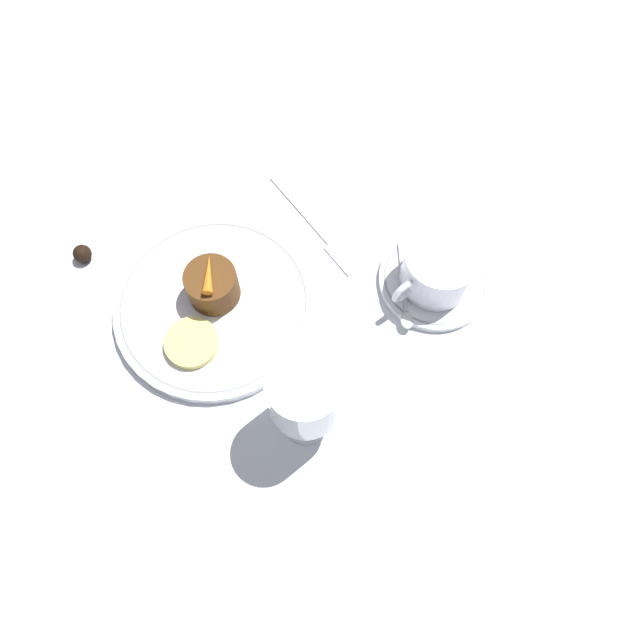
{
  "coord_description": "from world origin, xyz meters",
  "views": [
    {
      "loc": [
        0.09,
        0.27,
        0.68
      ],
      "look_at": [
        -0.07,
        0.04,
        0.04
      ],
      "focal_mm": 35.0,
      "sensor_mm": 36.0,
      "label": 1
    }
  ],
  "objects_px": {
    "dinner_plate": "(215,305)",
    "coffee_cup": "(438,268)",
    "dessert_cake": "(212,285)",
    "wine_glass": "(306,395)",
    "fork": "(322,233)"
  },
  "relations": [
    {
      "from": "dinner_plate",
      "to": "coffee_cup",
      "type": "distance_m",
      "value": 0.27
    },
    {
      "from": "dinner_plate",
      "to": "coffee_cup",
      "type": "xyz_separation_m",
      "value": [
        -0.23,
        0.13,
        0.03
      ]
    },
    {
      "from": "dessert_cake",
      "to": "coffee_cup",
      "type": "bearing_deg",
      "value": 147.79
    },
    {
      "from": "coffee_cup",
      "to": "wine_glass",
      "type": "relative_size",
      "value": 0.85
    },
    {
      "from": "coffee_cup",
      "to": "dessert_cake",
      "type": "height_order",
      "value": "coffee_cup"
    },
    {
      "from": "dinner_plate",
      "to": "dessert_cake",
      "type": "distance_m",
      "value": 0.03
    },
    {
      "from": "fork",
      "to": "dessert_cake",
      "type": "relative_size",
      "value": 2.91
    },
    {
      "from": "dinner_plate",
      "to": "dessert_cake",
      "type": "height_order",
      "value": "dessert_cake"
    },
    {
      "from": "dinner_plate",
      "to": "wine_glass",
      "type": "bearing_deg",
      "value": 92.99
    },
    {
      "from": "wine_glass",
      "to": "fork",
      "type": "distance_m",
      "value": 0.25
    },
    {
      "from": "coffee_cup",
      "to": "fork",
      "type": "relative_size",
      "value": 0.63
    },
    {
      "from": "wine_glass",
      "to": "fork",
      "type": "bearing_deg",
      "value": -130.56
    },
    {
      "from": "coffee_cup",
      "to": "dessert_cake",
      "type": "xyz_separation_m",
      "value": [
        0.22,
        -0.14,
        -0.01
      ]
    },
    {
      "from": "fork",
      "to": "dinner_plate",
      "type": "bearing_deg",
      "value": 2.38
    },
    {
      "from": "wine_glass",
      "to": "coffee_cup",
      "type": "bearing_deg",
      "value": -168.65
    }
  ]
}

